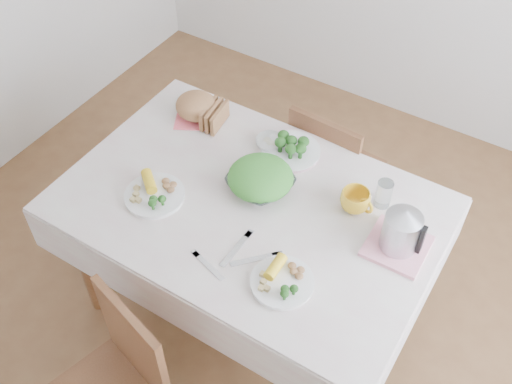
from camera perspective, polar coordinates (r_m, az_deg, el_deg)
The scene contains 18 objects.
floor at distance 3.01m, azimuth -0.53°, elevation -10.77°, with size 3.60×3.60×0.00m, color brown.
dining_table at distance 2.70m, azimuth -0.59°, elevation -6.54°, with size 1.40×0.90×0.75m, color brown.
tablecloth at distance 2.40m, azimuth -0.66°, elevation -1.15°, with size 1.50×1.00×0.01m, color beige.
chair_far at distance 3.01m, azimuth 7.72°, elevation 2.82°, with size 0.38×0.38×0.85m, color brown.
salad_bowl at distance 2.43m, azimuth 0.42°, elevation 0.82°, with size 0.25×0.25×0.06m, color white.
dinner_plate_left at distance 2.44m, azimuth -9.62°, elevation -0.33°, with size 0.25×0.25×0.02m, color white.
dinner_plate_right at distance 2.15m, azimuth 2.50°, elevation -8.57°, with size 0.23×0.23×0.02m, color white.
broccoli_plate at distance 2.60m, azimuth 3.34°, elevation 3.87°, with size 0.26×0.26×0.02m, color beige.
napkin at distance 2.79m, azimuth -5.58°, elevation 7.20°, with size 0.20×0.20×0.00m, color #FF656F.
bread_loaf at distance 2.76m, azimuth -5.67°, elevation 8.09°, with size 0.20×0.18×0.12m, color #936239.
fruit_bowl at distance 2.62m, azimuth 1.34°, elevation 4.69°, with size 0.13×0.13×0.04m, color white.
yellow_mug at distance 2.37m, azimuth 9.41°, elevation -0.83°, with size 0.12×0.12×0.09m, color yellow.
glass_tumbler at distance 2.40m, azimuth 12.08°, elevation -0.10°, with size 0.06×0.06×0.12m, color white.
pink_tray at distance 2.31m, azimuth 13.27°, elevation -5.06°, with size 0.22×0.22×0.02m, color pink.
electric_kettle at distance 2.22m, azimuth 13.76°, elevation -3.27°, with size 0.14×0.14×0.19m, color #B2B5BA.
fork_left at distance 2.25m, azimuth -1.89°, elevation -5.41°, with size 0.02×0.19×0.00m, color silver.
fork_right at distance 2.22m, azimuth -0.07°, elevation -6.41°, with size 0.02×0.19×0.00m, color silver.
knife at distance 2.21m, azimuth -4.59°, elevation -7.00°, with size 0.02×0.17×0.00m, color silver.
Camera 1 is at (0.87, -1.34, 2.55)m, focal length 42.00 mm.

